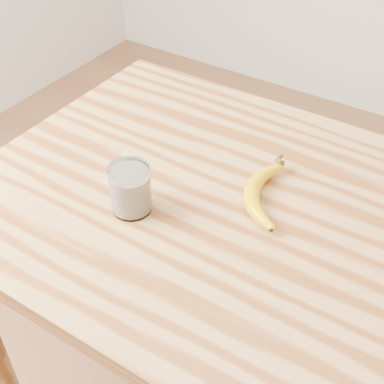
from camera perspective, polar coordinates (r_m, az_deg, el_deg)
The scene contains 3 objects.
table at distance 1.13m, azimuth 6.97°, elevation -7.40°, with size 1.20×0.80×0.90m.
smoothie_glass at distance 1.02m, azimuth -6.58°, elevation 0.24°, with size 0.08×0.08×0.10m.
banana at distance 1.07m, azimuth 6.33°, elevation -0.06°, with size 0.10×0.27×0.03m, color #D29E00, non-canonical shape.
Camera 1 is at (0.29, -0.71, 1.60)m, focal length 50.00 mm.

